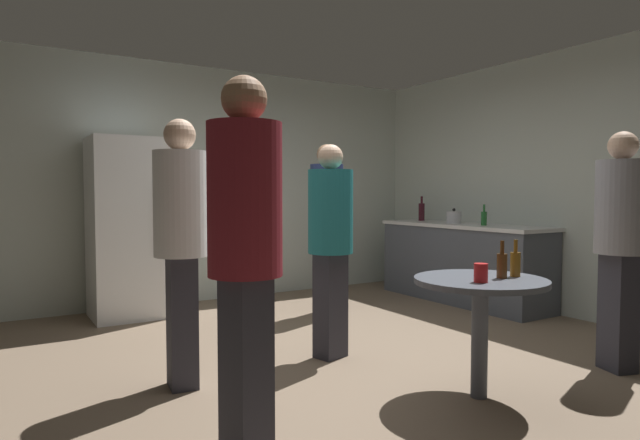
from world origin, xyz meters
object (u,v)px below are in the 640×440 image
Objects in this scene: wine_bottle_on_counter at (422,211)px; person_in_maroon_shirt at (245,239)px; refrigerator at (127,228)px; person_in_navy_shirt at (327,215)px; foreground_table at (480,295)px; person_in_white_shirt at (181,231)px; beer_bottle_on_counter at (484,218)px; plastic_cup_red at (481,273)px; person_in_teal_shirt at (331,234)px; person_in_gray_shirt at (621,232)px; kettle at (454,217)px; beer_bottle_amber at (515,263)px; beer_bottle_brown at (502,265)px.

wine_bottle_on_counter is 0.17× the size of person_in_maroon_shirt.
refrigerator is 1.03× the size of person_in_navy_shirt.
person_in_white_shirt is (-1.50, 1.13, 0.38)m from foreground_table.
person_in_navy_shirt is (1.79, -0.93, 0.13)m from refrigerator.
beer_bottle_on_counter is 2.09× the size of plastic_cup_red.
wine_bottle_on_counter is 0.19× the size of person_in_teal_shirt.
refrigerator is at bearing 93.33° from person_in_white_shirt.
person_in_navy_shirt is (-0.79, 2.60, 0.04)m from person_in_gray_shirt.
kettle is 0.14× the size of person_in_navy_shirt.
plastic_cup_red is (1.24, -3.47, -0.11)m from refrigerator.
beer_bottle_brown is at bearing -179.04° from beer_bottle_amber.
person_in_gray_shirt is at bearing -112.86° from beer_bottle_on_counter.
beer_bottle_amber is at bearing 0.96° from beer_bottle_brown.
person_in_navy_shirt reaches higher than beer_bottle_amber.
beer_bottle_amber is 2.11m from person_in_white_shirt.
foreground_table is 0.22m from plastic_cup_red.
wine_bottle_on_counter is 0.18× the size of person_in_navy_shirt.
beer_bottle_amber is (-1.82, -2.32, -0.15)m from kettle.
person_in_gray_shirt is (-0.84, -2.41, 0.01)m from kettle.
beer_bottle_brown is (1.47, -3.44, -0.08)m from refrigerator.
wine_bottle_on_counter is 4.09m from person_in_white_shirt.
person_in_gray_shirt is (-0.95, -3.09, -0.04)m from wine_bottle_on_counter.
beer_bottle_amber is 0.13× the size of person_in_maroon_shirt.
plastic_cup_red is at bearing -34.67° from person_in_white_shirt.
wine_bottle_on_counter reaches higher than beer_bottle_amber.
plastic_cup_red is (-2.17, -2.36, -0.18)m from kettle.
person_in_teal_shirt reaches higher than kettle.
refrigerator is 3.59m from kettle.
person_in_maroon_shirt reaches higher than plastic_cup_red.
person_in_navy_shirt is (0.32, 2.51, 0.21)m from beer_bottle_brown.
foreground_table is 1.91m from person_in_white_shirt.
person_in_white_shirt is (-2.72, 1.29, 0.03)m from person_in_gray_shirt.
person_in_maroon_shirt reaches higher than person_in_navy_shirt.
foreground_table is (-2.06, -2.25, -0.34)m from kettle.
refrigerator is at bearing 161.90° from kettle.
kettle is 0.15× the size of person_in_gray_shirt.
beer_bottle_on_counter is at bearing 18.62° from person_in_maroon_shirt.
beer_bottle_on_counter is at bearing 41.33° from plastic_cup_red.
refrigerator is 3.79m from beer_bottle_amber.
refrigerator is 2.02m from person_in_navy_shirt.
beer_bottle_on_counter is at bearing 45.80° from beer_bottle_amber.
person_in_white_shirt is at bearing 79.13° from person_in_maroon_shirt.
person_in_white_shirt is (-1.38, 1.23, 0.22)m from plastic_cup_red.
kettle is (3.42, -1.12, 0.07)m from refrigerator.
person_in_maroon_shirt reaches higher than beer_bottle_on_counter.
person_in_gray_shirt is 2.72m from person_in_navy_shirt.
person_in_teal_shirt is at bearing -165.16° from beer_bottle_on_counter.
beer_bottle_amber is 0.35m from plastic_cup_red.
person_in_gray_shirt is (0.98, -0.10, 0.16)m from beer_bottle_amber.
refrigerator is 5.81× the size of wine_bottle_on_counter.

